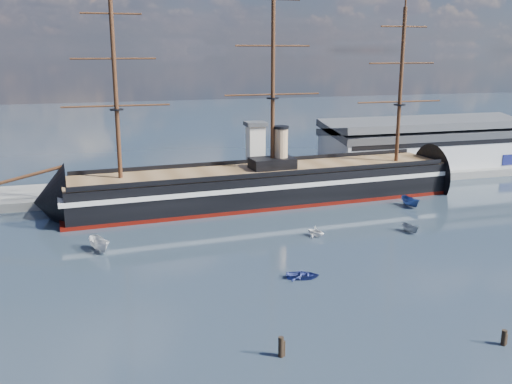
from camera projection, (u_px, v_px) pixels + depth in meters
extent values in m
plane|color=#2B3943|center=(289.00, 227.00, 113.11)|extent=(600.00, 600.00, 0.00)
cube|color=slate|center=(278.00, 184.00, 149.36)|extent=(180.00, 18.00, 2.00)
cube|color=#B7BABC|center=(430.00, 147.00, 164.77)|extent=(62.00, 20.00, 10.00)
cube|color=#3F4247|center=(432.00, 128.00, 163.42)|extent=(63.00, 21.00, 2.00)
cube|color=silver|center=(255.00, 154.00, 142.44)|extent=(4.00, 4.00, 14.00)
cube|color=#3F4247|center=(255.00, 124.00, 140.63)|extent=(5.00, 5.00, 1.00)
cube|color=black|center=(264.00, 185.00, 131.05)|extent=(88.73, 20.65, 7.00)
cube|color=silver|center=(264.00, 180.00, 130.76)|extent=(90.73, 20.99, 1.00)
cube|color=#4F0A05|center=(264.00, 200.00, 131.93)|extent=(90.73, 20.95, 0.90)
cone|color=black|center=(50.00, 201.00, 118.15)|extent=(14.81, 16.40, 15.68)
cone|color=black|center=(439.00, 174.00, 144.09)|extent=(11.82, 16.24, 15.68)
cube|color=brown|center=(264.00, 170.00, 130.18)|extent=(88.66, 19.37, 0.40)
cube|color=black|center=(272.00, 163.00, 130.40)|extent=(10.30, 6.52, 2.50)
cylinder|color=tan|center=(281.00, 148.00, 130.11)|extent=(3.20, 3.20, 9.00)
cylinder|color=#381E0F|center=(19.00, 178.00, 115.34)|extent=(17.76, 1.64, 4.43)
cylinder|color=#381E0F|center=(115.00, 87.00, 116.61)|extent=(0.90, 0.90, 38.00)
cylinder|color=#381E0F|center=(273.00, 75.00, 125.61)|extent=(0.90, 0.90, 42.00)
cylinder|color=#381E0F|center=(401.00, 86.00, 135.26)|extent=(0.90, 0.90, 36.00)
imported|color=silver|center=(100.00, 251.00, 99.53)|extent=(8.09, 5.13, 3.04)
imported|color=navy|center=(303.00, 278.00, 87.79)|extent=(2.27, 3.42, 1.48)
imported|color=slate|center=(410.00, 232.00, 109.95)|extent=(5.19, 2.77, 1.97)
imported|color=white|center=(316.00, 236.00, 107.53)|extent=(6.57, 5.39, 2.23)
imported|color=navy|center=(410.00, 207.00, 127.99)|extent=(7.05, 3.12, 2.74)
cylinder|color=black|center=(281.00, 357.00, 65.32)|extent=(0.64, 0.64, 3.18)
cylinder|color=black|center=(503.00, 345.00, 67.90)|extent=(0.64, 0.64, 2.63)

